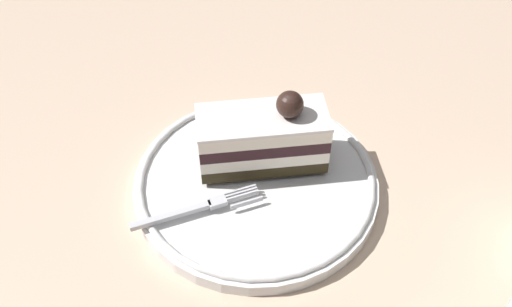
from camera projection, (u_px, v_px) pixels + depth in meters
The scene contains 4 objects.
ground_plane at pixel (284, 200), 0.53m from camera, with size 2.40×2.40×0.00m, color #CEB094.
dessert_plate at pixel (256, 183), 0.53m from camera, with size 0.23×0.23×0.02m.
cake_slice at pixel (262, 138), 0.52m from camera, with size 0.09×0.13×0.08m.
fork at pixel (200, 207), 0.50m from camera, with size 0.03×0.12×0.00m.
Camera 1 is at (0.27, -0.19, 0.41)m, focal length 40.18 mm.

